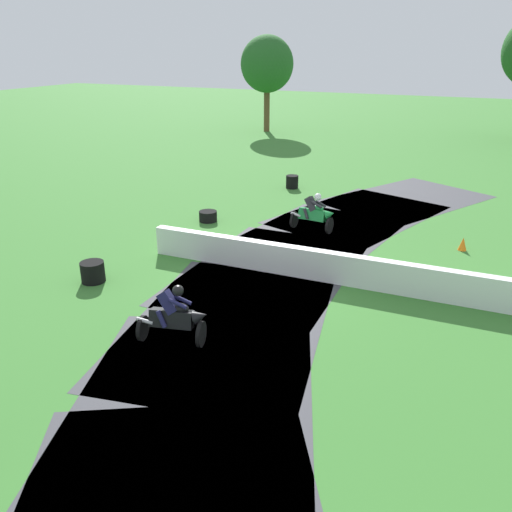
% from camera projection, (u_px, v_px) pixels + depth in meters
% --- Properties ---
extents(ground_plane, '(120.00, 120.00, 0.00)m').
position_uv_depth(ground_plane, '(270.00, 271.00, 16.15)').
color(ground_plane, '#38752D').
extents(track_asphalt, '(8.78, 27.84, 0.01)m').
position_uv_depth(track_asphalt, '(305.00, 277.00, 15.73)').
color(track_asphalt, '#3D3D42').
rests_on(track_asphalt, ground).
extents(safety_barrier, '(17.21, 0.38, 0.90)m').
position_uv_depth(safety_barrier, '(434.00, 284.00, 14.23)').
color(safety_barrier, white).
rests_on(safety_barrier, ground).
extents(motorcycle_lead_green, '(1.71, 0.84, 1.43)m').
position_uv_depth(motorcycle_lead_green, '(314.00, 213.00, 19.40)').
color(motorcycle_lead_green, black).
rests_on(motorcycle_lead_green, ground).
extents(motorcycle_chase_black, '(1.68, 1.02, 1.43)m').
position_uv_depth(motorcycle_chase_black, '(175.00, 316.00, 12.13)').
color(motorcycle_chase_black, black).
rests_on(motorcycle_chase_black, ground).
extents(tire_stack_near, '(0.58, 0.58, 0.60)m').
position_uv_depth(tire_stack_near, '(292.00, 182.00, 25.19)').
color(tire_stack_near, black).
rests_on(tire_stack_near, ground).
extents(tire_stack_mid_a, '(0.69, 0.69, 0.40)m').
position_uv_depth(tire_stack_mid_a, '(208.00, 216.00, 20.56)').
color(tire_stack_mid_a, black).
rests_on(tire_stack_mid_a, ground).
extents(tire_stack_mid_b, '(0.68, 0.68, 0.60)m').
position_uv_depth(tire_stack_mid_b, '(93.00, 272.00, 15.33)').
color(tire_stack_mid_b, black).
rests_on(tire_stack_mid_b, ground).
extents(traffic_cone, '(0.28, 0.28, 0.44)m').
position_uv_depth(traffic_cone, '(463.00, 244.00, 17.69)').
color(traffic_cone, orange).
rests_on(traffic_cone, ground).
extents(tree_far_left, '(3.91, 3.91, 6.96)m').
position_uv_depth(tree_far_left, '(267.00, 64.00, 39.52)').
color(tree_far_left, brown).
rests_on(tree_far_left, ground).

